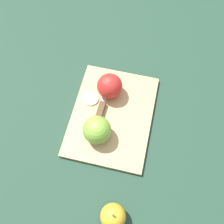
% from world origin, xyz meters
% --- Properties ---
extents(ground_plane, '(4.00, 4.00, 0.00)m').
position_xyz_m(ground_plane, '(0.00, 0.00, 0.00)').
color(ground_plane, '#1E3828').
extents(cutting_board, '(0.36, 0.29, 0.01)m').
position_xyz_m(cutting_board, '(0.00, 0.00, 0.01)').
color(cutting_board, tan).
rests_on(cutting_board, ground_plane).
extents(apple_half_left, '(0.09, 0.09, 0.09)m').
position_xyz_m(apple_half_left, '(-0.08, 0.02, 0.06)').
color(apple_half_left, olive).
rests_on(apple_half_left, cutting_board).
extents(apple_half_right, '(0.08, 0.08, 0.08)m').
position_xyz_m(apple_half_right, '(0.08, 0.03, 0.06)').
color(apple_half_right, red).
rests_on(apple_half_right, cutting_board).
extents(knife, '(0.14, 0.03, 0.02)m').
position_xyz_m(knife, '(0.01, 0.04, 0.02)').
color(knife, silver).
rests_on(knife, cutting_board).
extents(apple_slice, '(0.05, 0.05, 0.01)m').
position_xyz_m(apple_slice, '(0.03, 0.09, 0.02)').
color(apple_slice, beige).
rests_on(apple_slice, cutting_board).
extents(apple_whole, '(0.07, 0.07, 0.08)m').
position_xyz_m(apple_whole, '(-0.29, -0.10, 0.04)').
color(apple_whole, gold).
rests_on(apple_whole, ground_plane).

